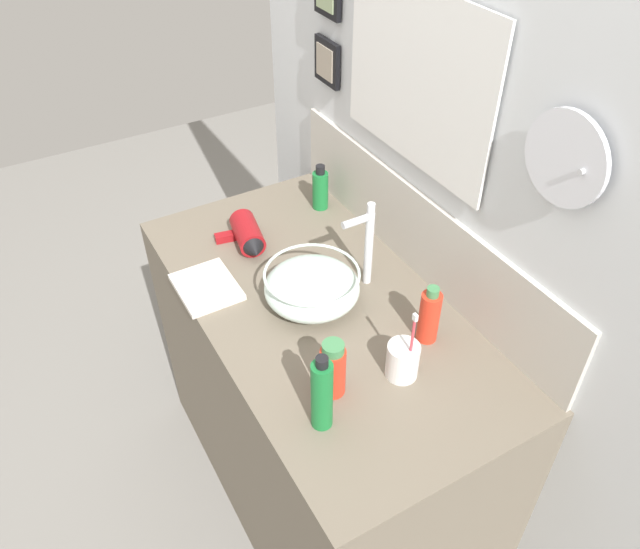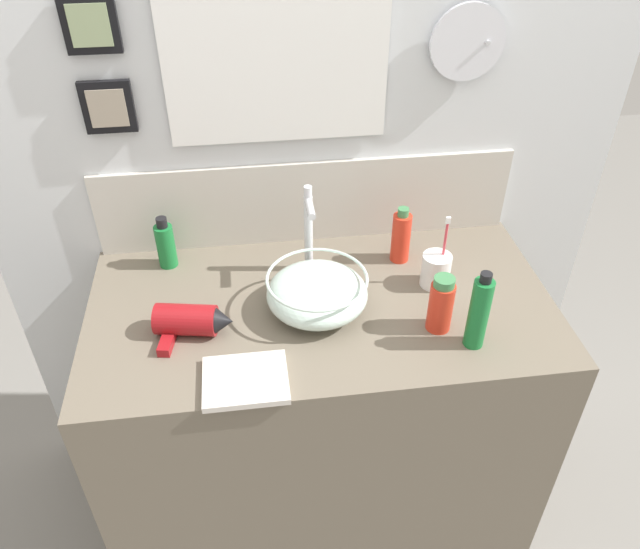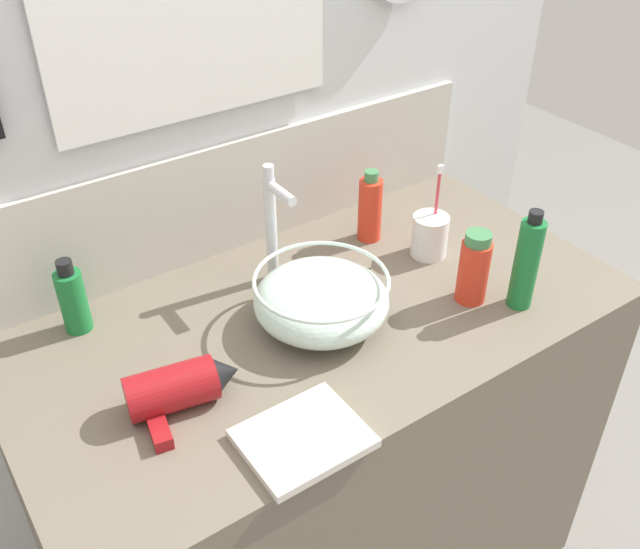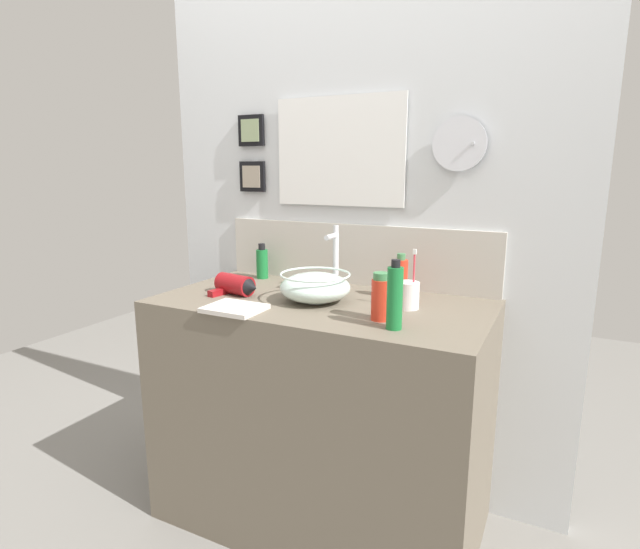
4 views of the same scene
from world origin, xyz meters
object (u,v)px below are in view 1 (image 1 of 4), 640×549
at_px(toothbrush_cup, 403,360).
at_px(shampoo_bottle, 320,189).
at_px(glass_bowl_sink, 312,287).
at_px(spray_bottle, 429,316).
at_px(lotion_bottle, 322,394).
at_px(hair_drier, 248,236).
at_px(faucet, 367,241).
at_px(soap_dispenser, 333,369).
at_px(hand_towel, 207,287).

relative_size(toothbrush_cup, shampoo_bottle, 1.35).
xyz_separation_m(glass_bowl_sink, spray_bottle, (0.27, 0.19, 0.02)).
bearing_deg(lotion_bottle, glass_bowl_sink, 153.91).
relative_size(hair_drier, lotion_bottle, 0.94).
distance_m(faucet, hair_drier, 0.40).
xyz_separation_m(faucet, lotion_bottle, (0.36, -0.35, -0.05)).
distance_m(toothbrush_cup, lotion_bottle, 0.25).
bearing_deg(toothbrush_cup, spray_bottle, 118.15).
xyz_separation_m(soap_dispenser, lotion_bottle, (0.07, -0.07, 0.02)).
height_order(faucet, shampoo_bottle, faucet).
relative_size(hair_drier, toothbrush_cup, 0.96).
height_order(glass_bowl_sink, hand_towel, glass_bowl_sink).
bearing_deg(shampoo_bottle, glass_bowl_sink, -32.53).
distance_m(spray_bottle, lotion_bottle, 0.38).
bearing_deg(toothbrush_cup, soap_dispenser, -103.04).
xyz_separation_m(toothbrush_cup, hand_towel, (-0.53, -0.30, -0.04)).
distance_m(faucet, lotion_bottle, 0.51).
xyz_separation_m(hair_drier, shampoo_bottle, (-0.08, 0.30, 0.03)).
height_order(shampoo_bottle, soap_dispenser, same).
relative_size(glass_bowl_sink, spray_bottle, 1.53).
xyz_separation_m(glass_bowl_sink, faucet, (0.00, 0.17, 0.09)).
xyz_separation_m(shampoo_bottle, lotion_bottle, (0.76, -0.43, 0.03)).
height_order(lotion_bottle, hand_towel, lotion_bottle).
distance_m(glass_bowl_sink, spray_bottle, 0.33).
xyz_separation_m(shampoo_bottle, spray_bottle, (0.66, -0.06, 0.01)).
height_order(toothbrush_cup, soap_dispenser, toothbrush_cup).
xyz_separation_m(glass_bowl_sink, hair_drier, (-0.32, -0.05, -0.02)).
bearing_deg(soap_dispenser, hand_towel, -165.80).
height_order(glass_bowl_sink, toothbrush_cup, toothbrush_cup).
bearing_deg(shampoo_bottle, hand_towel, -67.61).
bearing_deg(toothbrush_cup, lotion_bottle, -83.08).
height_order(shampoo_bottle, hand_towel, shampoo_bottle).
relative_size(toothbrush_cup, spray_bottle, 1.24).
distance_m(faucet, spray_bottle, 0.28).
distance_m(soap_dispenser, hand_towel, 0.51).
height_order(toothbrush_cup, shampoo_bottle, toothbrush_cup).
xyz_separation_m(soap_dispenser, hand_towel, (-0.49, -0.12, -0.07)).
height_order(spray_bottle, soap_dispenser, spray_bottle).
distance_m(spray_bottle, hand_towel, 0.63).
xyz_separation_m(glass_bowl_sink, hand_towel, (-0.20, -0.23, -0.05)).
relative_size(hair_drier, spray_bottle, 1.19).
distance_m(hair_drier, lotion_bottle, 0.70).
xyz_separation_m(spray_bottle, hand_towel, (-0.46, -0.42, -0.07)).
height_order(faucet, toothbrush_cup, faucet).
bearing_deg(hand_towel, soap_dispenser, 14.20).
xyz_separation_m(faucet, shampoo_bottle, (-0.40, 0.08, -0.08)).
relative_size(spray_bottle, hand_towel, 0.88).
distance_m(shampoo_bottle, spray_bottle, 0.66).
bearing_deg(glass_bowl_sink, lotion_bottle, -26.09).
xyz_separation_m(toothbrush_cup, shampoo_bottle, (-0.73, 0.19, 0.02)).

